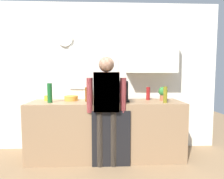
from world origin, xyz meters
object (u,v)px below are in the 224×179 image
(coffee_maker, at_px, (122,92))
(bottle_dark_sauce, at_px, (98,95))
(cup_yellow_cup, at_px, (47,98))
(storage_canister, at_px, (91,95))
(potted_plant, at_px, (163,93))
(bottle_red_vinegar, at_px, (148,93))
(dish_soap, at_px, (91,96))
(person_at_sink, at_px, (106,102))
(mixing_bowl, at_px, (71,98))
(bottle_amber_beer, at_px, (87,94))
(bottle_olive_oil, at_px, (165,95))
(bottle_green_wine, at_px, (50,93))
(person_guest, at_px, (106,102))

(coffee_maker, distance_m, bottle_dark_sauce, 0.45)
(coffee_maker, bearing_deg, cup_yellow_cup, 174.39)
(storage_canister, bearing_deg, potted_plant, -7.46)
(bottle_red_vinegar, bearing_deg, potted_plant, -23.03)
(dish_soap, xyz_separation_m, person_at_sink, (0.26, -0.38, -0.04))
(coffee_maker, relative_size, mixing_bowl, 1.50)
(bottle_red_vinegar, bearing_deg, person_at_sink, -147.30)
(person_at_sink, bearing_deg, coffee_maker, 62.51)
(bottle_amber_beer, height_order, bottle_red_vinegar, bottle_amber_beer)
(coffee_maker, xyz_separation_m, mixing_bowl, (-0.84, 0.12, -0.11))
(bottle_olive_oil, xyz_separation_m, potted_plant, (0.04, 0.24, 0.01))
(storage_canister, height_order, person_at_sink, person_at_sink)
(bottle_amber_beer, xyz_separation_m, dish_soap, (0.05, 0.07, -0.04))
(storage_canister, relative_size, person_at_sink, 0.11)
(mixing_bowl, relative_size, dish_soap, 1.22)
(bottle_green_wine, bearing_deg, bottle_red_vinegar, 8.50)
(bottle_green_wine, xyz_separation_m, person_at_sink, (0.87, -0.22, -0.12))
(cup_yellow_cup, height_order, storage_canister, storage_canister)
(potted_plant, height_order, dish_soap, potted_plant)
(bottle_olive_oil, bearing_deg, bottle_dark_sauce, 161.64)
(bottle_green_wine, distance_m, mixing_bowl, 0.37)
(bottle_dark_sauce, height_order, storage_canister, bottle_dark_sauce)
(bottle_red_vinegar, height_order, potted_plant, potted_plant)
(bottle_green_wine, xyz_separation_m, potted_plant, (1.81, 0.14, -0.02))
(bottle_dark_sauce, bearing_deg, cup_yellow_cup, -176.59)
(mixing_bowl, bearing_deg, person_guest, -35.77)
(bottle_dark_sauce, xyz_separation_m, person_at_sink, (0.15, -0.47, -0.06))
(bottle_amber_beer, relative_size, dish_soap, 1.28)
(bottle_amber_beer, distance_m, mixing_bowl, 0.30)
(person_at_sink, bearing_deg, bottle_dark_sauce, 120.51)
(bottle_dark_sauce, distance_m, cup_yellow_cup, 0.84)
(bottle_red_vinegar, height_order, cup_yellow_cup, bottle_red_vinegar)
(bottle_amber_beer, bearing_deg, bottle_green_wine, -170.91)
(bottle_green_wine, xyz_separation_m, bottle_amber_beer, (0.56, 0.09, -0.03))
(bottle_olive_oil, bearing_deg, bottle_amber_beer, 171.30)
(coffee_maker, bearing_deg, bottle_green_wine, -175.99)
(bottle_amber_beer, height_order, person_at_sink, person_at_sink)
(bottle_dark_sauce, bearing_deg, bottle_olive_oil, -18.36)
(cup_yellow_cup, bearing_deg, storage_canister, 7.56)
(coffee_maker, relative_size, storage_canister, 1.94)
(bottle_green_wine, relative_size, dish_soap, 1.67)
(bottle_olive_oil, xyz_separation_m, dish_soap, (-1.16, 0.26, -0.05))
(bottle_amber_beer, bearing_deg, storage_canister, 76.88)
(bottle_red_vinegar, bearing_deg, coffee_maker, -160.84)
(bottle_olive_oil, height_order, bottle_red_vinegar, bottle_olive_oil)
(mixing_bowl, distance_m, storage_canister, 0.34)
(bottle_olive_oil, xyz_separation_m, bottle_red_vinegar, (-0.19, 0.33, -0.02))
(bottle_dark_sauce, height_order, dish_soap, same)
(dish_soap, bearing_deg, bottle_green_wine, -165.17)
(dish_soap, bearing_deg, bottle_red_vinegar, 4.38)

